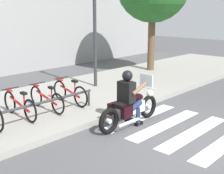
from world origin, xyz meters
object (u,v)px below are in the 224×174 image
(bicycle_2, at_px, (19,105))
(bicycle_3, at_px, (46,99))
(rider, at_px, (129,94))
(bike_rack, at_px, (31,107))
(motorcycle, at_px, (130,108))
(bicycle_4, at_px, (70,92))
(street_lamp, at_px, (95,11))

(bicycle_2, xyz_separation_m, bicycle_3, (0.83, 0.00, -0.00))
(rider, relative_size, bike_rack, 0.37)
(rider, xyz_separation_m, bicycle_3, (-0.92, 2.18, -0.34))
(motorcycle, distance_m, rider, 0.37)
(bicycle_2, xyz_separation_m, bike_rack, (-0.00, -0.56, 0.08))
(bicycle_4, bearing_deg, rider, -87.69)
(motorcycle, height_order, street_lamp, street_lamp)
(bicycle_2, height_order, bike_rack, bicycle_2)
(bicycle_4, xyz_separation_m, street_lamp, (2.06, 1.04, 2.34))
(bicycle_4, bearing_deg, bicycle_3, 179.93)
(rider, relative_size, street_lamp, 0.30)
(motorcycle, bearing_deg, bicycle_4, 94.34)
(bicycle_4, bearing_deg, motorcycle, -85.66)
(bicycle_2, bearing_deg, bike_rack, -90.02)
(bicycle_2, relative_size, bike_rack, 0.42)
(motorcycle, xyz_separation_m, bike_rack, (-1.82, 1.63, 0.11))
(bicycle_2, relative_size, bicycle_3, 1.00)
(bike_rack, bearing_deg, bicycle_2, 89.98)
(bicycle_3, xyz_separation_m, bike_rack, (-0.83, -0.56, 0.09))
(bicycle_4, height_order, bike_rack, bicycle_4)
(bicycle_2, bearing_deg, street_lamp, 15.59)
(rider, relative_size, bicycle_4, 0.88)
(rider, height_order, bicycle_3, rider)
(motorcycle, xyz_separation_m, bicycle_2, (-1.82, 2.18, 0.03))
(motorcycle, height_order, bicycle_2, motorcycle)
(motorcycle, height_order, bicycle_3, motorcycle)
(motorcycle, relative_size, bicycle_2, 1.31)
(street_lamp, bearing_deg, rider, -121.51)
(rider, height_order, street_lamp, street_lamp)
(street_lamp, bearing_deg, bicycle_2, -164.41)
(bicycle_4, relative_size, street_lamp, 0.34)
(rider, xyz_separation_m, bike_rack, (-1.74, 1.62, -0.26))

